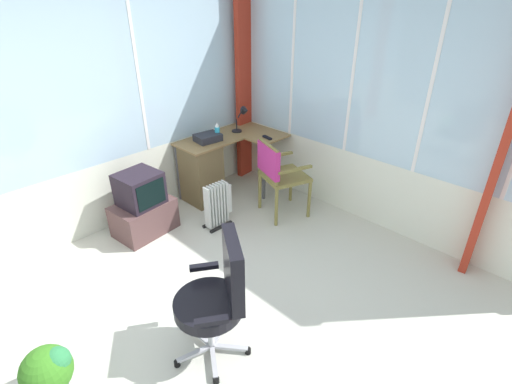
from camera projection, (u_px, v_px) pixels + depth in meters
ground at (215, 336)px, 3.07m from camera, size 5.74×5.14×0.06m
north_window_panel at (69, 117)px, 3.70m from camera, size 4.74×0.07×2.69m
east_window_panel at (386, 109)px, 3.91m from camera, size 0.07×4.14×2.69m
curtain_corner at (245, 85)px, 5.06m from camera, size 0.30×0.10×2.59m
curtain_east_far at (505, 144)px, 3.19m from camera, size 0.30×0.11×2.59m
desk at (205, 169)px, 4.81m from camera, size 1.27×0.85×0.78m
desk_lamp at (243, 115)px, 4.90m from camera, size 0.22×0.19×0.34m
tv_remote at (267, 138)px, 4.76m from camera, size 0.07×0.16×0.02m
spray_bottle at (217, 131)px, 4.70m from camera, size 0.06×0.06×0.22m
paper_tray at (208, 138)px, 4.66m from camera, size 0.33×0.26×0.09m
wooden_armchair at (276, 170)px, 4.36m from camera, size 0.62×0.62×0.93m
office_chair at (219, 293)px, 2.66m from camera, size 0.60×0.61×1.01m
tv_on_stand at (143, 207)px, 4.18m from camera, size 0.68×0.50×0.73m
space_heater at (218, 205)px, 4.32m from camera, size 0.35×0.18×0.54m
potted_plant at (49, 371)px, 2.49m from camera, size 0.33×0.33×0.42m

